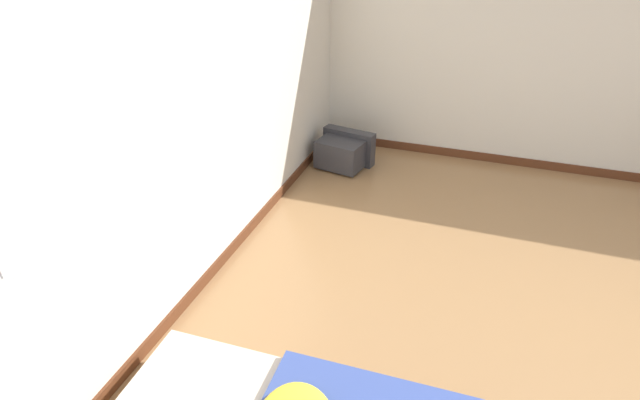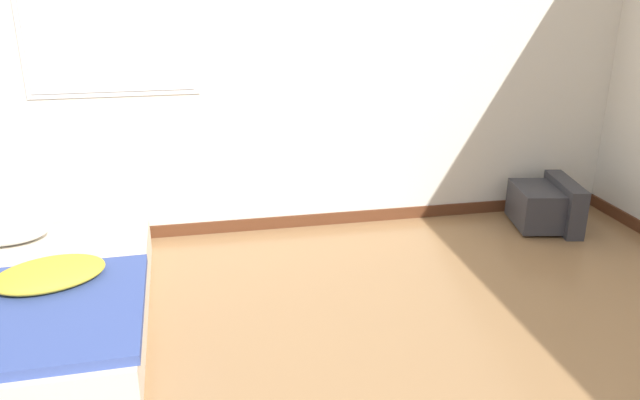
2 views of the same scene
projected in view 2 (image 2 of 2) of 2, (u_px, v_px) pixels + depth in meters
The scene contains 3 objects.
wall_back at pixel (225, 54), 4.23m from camera, with size 8.28×0.08×2.60m.
mattress_bed at pixel (24, 304), 3.33m from camera, with size 1.32×1.83×0.38m.
crt_tv at pixel (547, 205), 4.67m from camera, with size 0.51×0.59×0.36m.
Camera 2 is at (-0.23, -1.37, 1.82)m, focal length 35.00 mm.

